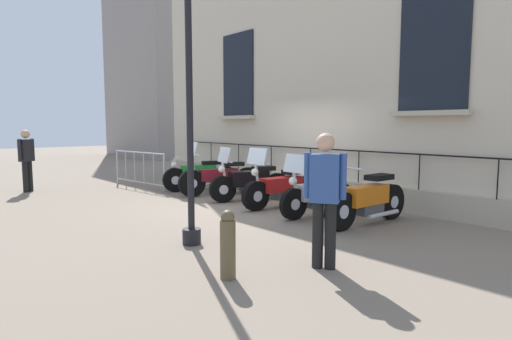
{
  "coord_description": "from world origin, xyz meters",
  "views": [
    {
      "loc": [
        6.25,
        7.29,
        1.81
      ],
      "look_at": [
        0.0,
        0.0,
        0.8
      ],
      "focal_mm": 30.07,
      "sensor_mm": 36.0,
      "label": 1
    }
  ],
  "objects_px": {
    "motorcycle_black": "(250,183)",
    "motorcycle_orange": "(367,201)",
    "lamppost": "(188,31)",
    "bollard": "(228,244)",
    "motorcycle_green": "(200,176)",
    "pedestrian_standing": "(325,193)",
    "motorcycle_red": "(282,188)",
    "motorcycle_maroon": "(220,178)",
    "motorcycle_silver": "(317,195)",
    "crowd_barrier": "(139,168)",
    "pedestrian_walking": "(27,157)"
  },
  "relations": [
    {
      "from": "lamppost",
      "to": "pedestrian_walking",
      "type": "bearing_deg",
      "value": -85.14
    },
    {
      "from": "motorcycle_red",
      "to": "pedestrian_standing",
      "type": "relative_size",
      "value": 1.26
    },
    {
      "from": "motorcycle_green",
      "to": "motorcycle_silver",
      "type": "bearing_deg",
      "value": 89.11
    },
    {
      "from": "motorcycle_orange",
      "to": "bollard",
      "type": "distance_m",
      "value": 3.65
    },
    {
      "from": "motorcycle_maroon",
      "to": "lamppost",
      "type": "bearing_deg",
      "value": 48.81
    },
    {
      "from": "motorcycle_green",
      "to": "motorcycle_maroon",
      "type": "relative_size",
      "value": 0.94
    },
    {
      "from": "motorcycle_silver",
      "to": "lamppost",
      "type": "xyz_separation_m",
      "value": [
        3.01,
        0.12,
        2.74
      ]
    },
    {
      "from": "motorcycle_red",
      "to": "crowd_barrier",
      "type": "xyz_separation_m",
      "value": [
        1.08,
        -4.87,
        0.14
      ]
    },
    {
      "from": "motorcycle_red",
      "to": "lamppost",
      "type": "bearing_deg",
      "value": 21.93
    },
    {
      "from": "motorcycle_green",
      "to": "bollard",
      "type": "distance_m",
      "value": 6.97
    },
    {
      "from": "lamppost",
      "to": "pedestrian_walking",
      "type": "xyz_separation_m",
      "value": [
        0.62,
        -7.29,
        -2.22
      ]
    },
    {
      "from": "motorcycle_green",
      "to": "pedestrian_walking",
      "type": "bearing_deg",
      "value": -37.54
    },
    {
      "from": "bollard",
      "to": "motorcycle_black",
      "type": "bearing_deg",
      "value": -132.64
    },
    {
      "from": "motorcycle_silver",
      "to": "pedestrian_standing",
      "type": "relative_size",
      "value": 1.11
    },
    {
      "from": "crowd_barrier",
      "to": "pedestrian_standing",
      "type": "height_order",
      "value": "pedestrian_standing"
    },
    {
      "from": "motorcycle_silver",
      "to": "motorcycle_orange",
      "type": "bearing_deg",
      "value": 96.98
    },
    {
      "from": "motorcycle_maroon",
      "to": "bollard",
      "type": "xyz_separation_m",
      "value": [
        3.5,
        5.01,
        -0.02
      ]
    },
    {
      "from": "motorcycle_maroon",
      "to": "motorcycle_red",
      "type": "distance_m",
      "value": 2.2
    },
    {
      "from": "motorcycle_green",
      "to": "bollard",
      "type": "xyz_separation_m",
      "value": [
        3.54,
        6.0,
        0.0
      ]
    },
    {
      "from": "motorcycle_red",
      "to": "pedestrian_walking",
      "type": "height_order",
      "value": "pedestrian_walking"
    },
    {
      "from": "motorcycle_green",
      "to": "pedestrian_walking",
      "type": "height_order",
      "value": "pedestrian_walking"
    },
    {
      "from": "pedestrian_standing",
      "to": "lamppost",
      "type": "bearing_deg",
      "value": -71.5
    },
    {
      "from": "bollard",
      "to": "motorcycle_maroon",
      "type": "bearing_deg",
      "value": -124.93
    },
    {
      "from": "motorcycle_red",
      "to": "bollard",
      "type": "bearing_deg",
      "value": 37.9
    },
    {
      "from": "motorcycle_black",
      "to": "motorcycle_red",
      "type": "height_order",
      "value": "motorcycle_red"
    },
    {
      "from": "motorcycle_green",
      "to": "lamppost",
      "type": "distance_m",
      "value": 6.07
    },
    {
      "from": "motorcycle_maroon",
      "to": "motorcycle_orange",
      "type": "relative_size",
      "value": 1.0
    },
    {
      "from": "motorcycle_silver",
      "to": "crowd_barrier",
      "type": "xyz_separation_m",
      "value": [
        0.94,
        -6.02,
        0.14
      ]
    },
    {
      "from": "motorcycle_red",
      "to": "motorcycle_silver",
      "type": "bearing_deg",
      "value": 83.04
    },
    {
      "from": "motorcycle_black",
      "to": "motorcycle_orange",
      "type": "xyz_separation_m",
      "value": [
        -0.03,
        3.3,
        -0.0
      ]
    },
    {
      "from": "motorcycle_black",
      "to": "pedestrian_standing",
      "type": "distance_m",
      "value": 5.03
    },
    {
      "from": "motorcycle_red",
      "to": "motorcycle_orange",
      "type": "height_order",
      "value": "motorcycle_red"
    },
    {
      "from": "motorcycle_silver",
      "to": "motorcycle_black",
      "type": "bearing_deg",
      "value": -92.63
    },
    {
      "from": "motorcycle_red",
      "to": "motorcycle_orange",
      "type": "xyz_separation_m",
      "value": [
        0.01,
        2.23,
        0.01
      ]
    },
    {
      "from": "motorcycle_silver",
      "to": "bollard",
      "type": "height_order",
      "value": "motorcycle_silver"
    },
    {
      "from": "motorcycle_silver",
      "to": "pedestrian_standing",
      "type": "height_order",
      "value": "pedestrian_standing"
    },
    {
      "from": "pedestrian_standing",
      "to": "crowd_barrier",
      "type": "bearing_deg",
      "value": -99.64
    },
    {
      "from": "motorcycle_orange",
      "to": "crowd_barrier",
      "type": "relative_size",
      "value": 0.87
    },
    {
      "from": "motorcycle_black",
      "to": "crowd_barrier",
      "type": "xyz_separation_m",
      "value": [
        1.04,
        -3.81,
        0.13
      ]
    },
    {
      "from": "lamppost",
      "to": "bollard",
      "type": "bearing_deg",
      "value": 73.16
    },
    {
      "from": "pedestrian_walking",
      "to": "lamppost",
      "type": "bearing_deg",
      "value": 94.86
    },
    {
      "from": "motorcycle_orange",
      "to": "motorcycle_green",
      "type": "bearing_deg",
      "value": -89.32
    },
    {
      "from": "motorcycle_maroon",
      "to": "motorcycle_orange",
      "type": "xyz_separation_m",
      "value": [
        -0.11,
        4.43,
        -0.0
      ]
    },
    {
      "from": "lamppost",
      "to": "bollard",
      "type": "height_order",
      "value": "lamppost"
    },
    {
      "from": "lamppost",
      "to": "pedestrian_walking",
      "type": "distance_m",
      "value": 7.65
    },
    {
      "from": "motorcycle_silver",
      "to": "motorcycle_green",
      "type": "bearing_deg",
      "value": -90.89
    },
    {
      "from": "pedestrian_standing",
      "to": "motorcycle_orange",
      "type": "bearing_deg",
      "value": -156.46
    },
    {
      "from": "motorcycle_silver",
      "to": "lamppost",
      "type": "bearing_deg",
      "value": 2.21
    },
    {
      "from": "lamppost",
      "to": "pedestrian_standing",
      "type": "bearing_deg",
      "value": 108.5
    },
    {
      "from": "motorcycle_silver",
      "to": "bollard",
      "type": "xyz_separation_m",
      "value": [
        3.47,
        1.66,
        -0.01
      ]
    }
  ]
}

